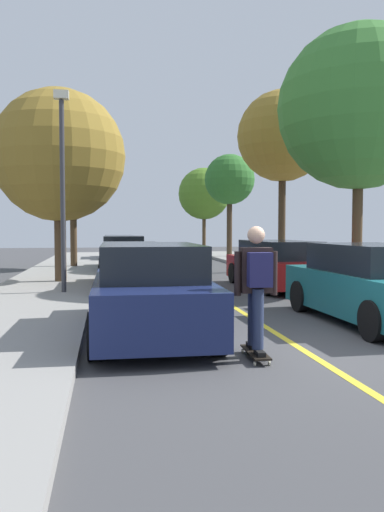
% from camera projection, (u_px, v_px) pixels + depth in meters
% --- Properties ---
extents(ground, '(80.00, 80.00, 0.00)m').
position_uv_depth(ground, '(307.00, 353.00, 7.16)').
color(ground, '#424244').
extents(center_line, '(0.12, 39.20, 0.01)m').
position_uv_depth(center_line, '(236.00, 308.00, 11.10)').
color(center_line, gold).
rests_on(center_line, ground).
extents(parked_car_left_nearest, '(1.88, 4.19, 1.48)m').
position_uv_depth(parked_car_left_nearest, '(150.00, 292.00, 8.23)').
color(parked_car_left_nearest, navy).
rests_on(parked_car_left_nearest, ground).
extents(parked_car_left_near, '(1.89, 4.64, 1.34)m').
position_uv_depth(parked_car_left_near, '(132.00, 267.00, 14.10)').
color(parked_car_left_near, navy).
rests_on(parked_car_left_near, ground).
extents(parked_car_left_far, '(1.98, 4.29, 1.42)m').
position_uv_depth(parked_car_left_far, '(124.00, 254.00, 20.76)').
color(parked_car_left_far, navy).
rests_on(parked_car_left_far, ground).
extents(parked_car_left_farthest, '(1.93, 4.29, 1.36)m').
position_uv_depth(parked_car_left_farthest, '(120.00, 248.00, 27.72)').
color(parked_car_left_farthest, navy).
rests_on(parked_car_left_farthest, ground).
extents(parked_car_right_nearest, '(1.92, 4.31, 1.44)m').
position_uv_depth(parked_car_right_nearest, '(374.00, 285.00, 9.39)').
color(parked_car_right_nearest, '#196066').
rests_on(parked_car_right_nearest, ground).
extents(parked_car_right_near, '(1.95, 4.57, 1.38)m').
position_uv_depth(parked_car_right_near, '(277.00, 265.00, 14.77)').
color(parked_car_right_near, maroon).
rests_on(parked_car_right_near, ground).
extents(street_tree_left_nearest, '(3.93, 3.93, 5.72)m').
position_uv_depth(street_tree_left_nearest, '(59.00, 156.00, 15.32)').
color(street_tree_left_nearest, '#4C3823').
rests_on(street_tree_left_nearest, sidewalk_left).
extents(street_tree_left_near, '(3.04, 3.04, 5.10)m').
position_uv_depth(street_tree_left_near, '(73.00, 181.00, 21.51)').
color(street_tree_left_near, '#4C3823').
rests_on(street_tree_left_near, sidewalk_left).
extents(street_tree_right_nearest, '(4.46, 4.46, 7.12)m').
position_uv_depth(street_tree_right_nearest, '(359.00, 108.00, 14.11)').
color(street_tree_right_nearest, '#4C3823').
rests_on(street_tree_right_nearest, sidewalk_right).
extents(street_tree_right_near, '(3.57, 3.57, 7.01)m').
position_uv_depth(street_tree_right_near, '(283.00, 137.00, 20.25)').
color(street_tree_right_near, '#3D2D1E').
rests_on(street_tree_right_near, sidewalk_right).
extents(street_tree_right_far, '(2.83, 2.83, 5.76)m').
position_uv_depth(street_tree_right_far, '(230.00, 180.00, 29.04)').
color(street_tree_right_far, '#3D2D1E').
rests_on(street_tree_right_far, sidewalk_right).
extents(street_tree_right_farthest, '(3.68, 3.68, 5.89)m').
position_uv_depth(street_tree_right_farthest, '(204.00, 194.00, 36.68)').
color(street_tree_right_farthest, '#4C3823').
rests_on(street_tree_right_farthest, sidewalk_right).
extents(fire_hydrant, '(0.20, 0.20, 0.70)m').
position_uv_depth(fire_hydrant, '(351.00, 276.00, 13.47)').
color(fire_hydrant, '#B2140F').
rests_on(fire_hydrant, sidewalk_right).
extents(streetlamp, '(0.36, 0.24, 4.96)m').
position_uv_depth(streetlamp, '(62.00, 176.00, 12.70)').
color(streetlamp, '#38383D').
rests_on(streetlamp, sidewalk_left).
extents(skateboard, '(0.25, 0.85, 0.10)m').
position_uv_depth(skateboard, '(255.00, 352.00, 6.82)').
color(skateboard, black).
rests_on(skateboard, ground).
extents(skateboarder, '(0.58, 0.70, 1.66)m').
position_uv_depth(skateboarder, '(257.00, 281.00, 6.73)').
color(skateboarder, black).
rests_on(skateboarder, skateboard).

